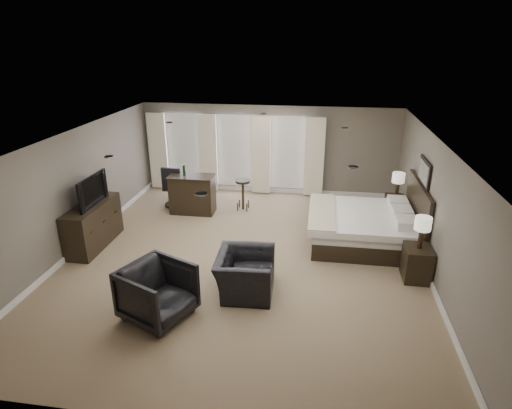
# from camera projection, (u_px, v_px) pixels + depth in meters

# --- Properties ---
(room) EXTENTS (7.60, 8.60, 2.64)m
(room) POSITION_uv_depth(u_px,v_px,m) (243.00, 202.00, 8.70)
(room) COLOR #857254
(room) RESTS_ON ground
(window_bay) EXTENTS (5.25, 0.20, 2.30)m
(window_bay) POSITION_uv_depth(u_px,v_px,m) (235.00, 153.00, 12.64)
(window_bay) COLOR silver
(window_bay) RESTS_ON room
(bed) EXTENTS (2.33, 2.23, 1.49)m
(bed) POSITION_uv_depth(u_px,v_px,m) (365.00, 213.00, 9.61)
(bed) COLOR silver
(bed) RESTS_ON ground
(nightstand_near) EXTENTS (0.50, 0.61, 0.67)m
(nightstand_near) POSITION_uv_depth(u_px,v_px,m) (417.00, 263.00, 8.31)
(nightstand_near) COLOR black
(nightstand_near) RESTS_ON ground
(nightstand_far) EXTENTS (0.48, 0.58, 0.64)m
(nightstand_far) POSITION_uv_depth(u_px,v_px,m) (394.00, 208.00, 10.98)
(nightstand_far) COLOR black
(nightstand_far) RESTS_ON ground
(lamp_near) EXTENTS (0.31, 0.31, 0.64)m
(lamp_near) POSITION_uv_depth(u_px,v_px,m) (422.00, 233.00, 8.06)
(lamp_near) COLOR beige
(lamp_near) RESTS_ON nightstand_near
(lamp_far) EXTENTS (0.31, 0.31, 0.63)m
(lamp_far) POSITION_uv_depth(u_px,v_px,m) (398.00, 185.00, 10.74)
(lamp_far) COLOR beige
(lamp_far) RESTS_ON nightstand_far
(wall_art) EXTENTS (0.04, 0.96, 0.56)m
(wall_art) POSITION_uv_depth(u_px,v_px,m) (424.00, 172.00, 9.08)
(wall_art) COLOR slate
(wall_art) RESTS_ON room
(dresser) EXTENTS (0.55, 1.71, 0.99)m
(dresser) POSITION_uv_depth(u_px,v_px,m) (93.00, 225.00, 9.58)
(dresser) COLOR black
(dresser) RESTS_ON ground
(tv) EXTENTS (0.67, 1.16, 0.15)m
(tv) POSITION_uv_depth(u_px,v_px,m) (90.00, 201.00, 9.37)
(tv) COLOR black
(tv) RESTS_ON dresser
(armchair_near) EXTENTS (0.82, 1.21, 1.02)m
(armchair_near) POSITION_uv_depth(u_px,v_px,m) (245.00, 267.00, 7.83)
(armchair_near) COLOR black
(armchair_near) RESTS_ON ground
(armchair_far) EXTENTS (1.29, 1.32, 1.05)m
(armchair_far) POSITION_uv_depth(u_px,v_px,m) (157.00, 290.00, 7.10)
(armchair_far) COLOR black
(armchair_far) RESTS_ON ground
(bar_counter) EXTENTS (1.20, 0.62, 1.04)m
(bar_counter) POSITION_uv_depth(u_px,v_px,m) (193.00, 194.00, 11.37)
(bar_counter) COLOR black
(bar_counter) RESTS_ON ground
(bar_stool_left) EXTENTS (0.43, 0.43, 0.77)m
(bar_stool_left) POSITION_uv_depth(u_px,v_px,m) (178.00, 187.00, 12.30)
(bar_stool_left) COLOR black
(bar_stool_left) RESTS_ON ground
(bar_stool_right) EXTENTS (0.50, 0.50, 0.85)m
(bar_stool_right) POSITION_uv_depth(u_px,v_px,m) (243.00, 195.00, 11.59)
(bar_stool_right) COLOR black
(bar_stool_right) RESTS_ON ground
(desk_chair) EXTENTS (0.62, 0.62, 1.18)m
(desk_chair) POSITION_uv_depth(u_px,v_px,m) (174.00, 186.00, 11.80)
(desk_chair) COLOR black
(desk_chair) RESTS_ON ground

